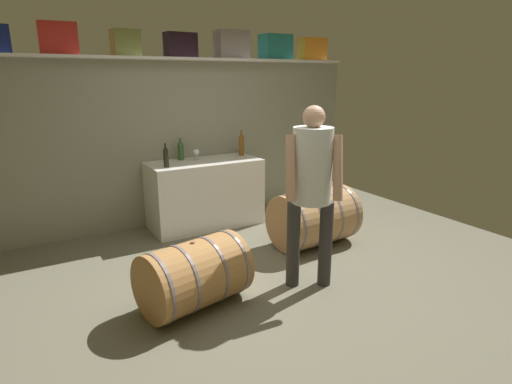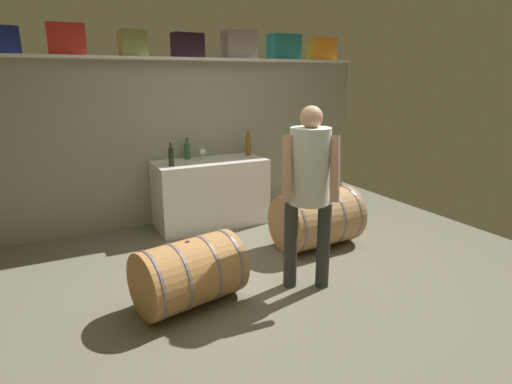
{
  "view_description": "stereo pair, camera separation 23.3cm",
  "coord_description": "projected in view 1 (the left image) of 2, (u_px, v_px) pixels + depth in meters",
  "views": [
    {
      "loc": [
        -1.94,
        -3.11,
        1.93
      ],
      "look_at": [
        0.12,
        0.44,
        0.8
      ],
      "focal_mm": 29.46,
      "sensor_mm": 36.0,
      "label": 1
    },
    {
      "loc": [
        -1.74,
        -3.22,
        1.93
      ],
      "look_at": [
        0.12,
        0.44,
        0.8
      ],
      "focal_mm": 29.46,
      "sensor_mm": 36.0,
      "label": 2
    }
  ],
  "objects": [
    {
      "name": "ground_plane",
      "position": [
        241.0,
        263.0,
        4.51
      ],
      "size": [
        6.42,
        7.67,
        0.02
      ],
      "primitive_type": "cube",
      "color": "#6A6754"
    },
    {
      "name": "back_wall_panel",
      "position": [
        181.0,
        143.0,
        5.63
      ],
      "size": [
        5.22,
        0.1,
        2.12
      ],
      "primitive_type": "cube",
      "color": "gray",
      "rests_on": "ground"
    },
    {
      "name": "high_shelf_board",
      "position": [
        181.0,
        59.0,
        5.21
      ],
      "size": [
        4.8,
        0.4,
        0.03
      ],
      "primitive_type": "cube",
      "color": "silver",
      "rests_on": "back_wall_panel"
    },
    {
      "name": "toolcase_red",
      "position": [
        58.0,
        39.0,
        4.5
      ],
      "size": [
        0.41,
        0.32,
        0.33
      ],
      "primitive_type": "cube",
      "rotation": [
        0.0,
        0.0,
        -0.08
      ],
      "color": "red",
      "rests_on": "high_shelf_board"
    },
    {
      "name": "toolcase_olive",
      "position": [
        125.0,
        43.0,
        4.84
      ],
      "size": [
        0.31,
        0.27,
        0.3
      ],
      "primitive_type": "cube",
      "rotation": [
        0.0,
        0.0,
        0.03
      ],
      "color": "olive",
      "rests_on": "high_shelf_board"
    },
    {
      "name": "toolcase_black",
      "position": [
        181.0,
        45.0,
        5.17
      ],
      "size": [
        0.4,
        0.22,
        0.29
      ],
      "primitive_type": "cube",
      "rotation": [
        0.0,
        0.0,
        0.07
      ],
      "color": "black",
      "rests_on": "high_shelf_board"
    },
    {
      "name": "toolcase_grey",
      "position": [
        231.0,
        45.0,
        5.5
      ],
      "size": [
        0.43,
        0.31,
        0.35
      ],
      "primitive_type": "cube",
      "rotation": [
        0.0,
        0.0,
        -0.06
      ],
      "color": "gray",
      "rests_on": "high_shelf_board"
    },
    {
      "name": "toolcase_teal",
      "position": [
        275.0,
        47.0,
        5.84
      ],
      "size": [
        0.42,
        0.3,
        0.33
      ],
      "primitive_type": "cube",
      "rotation": [
        0.0,
        0.0,
        -0.05
      ],
      "color": "#217876",
      "rests_on": "high_shelf_board"
    },
    {
      "name": "toolcase_orange",
      "position": [
        312.0,
        49.0,
        6.15
      ],
      "size": [
        0.41,
        0.2,
        0.31
      ],
      "primitive_type": "cube",
      "rotation": [
        0.0,
        0.0,
        -0.02
      ],
      "color": "orange",
      "rests_on": "high_shelf_board"
    },
    {
      "name": "work_cabinet",
      "position": [
        205.0,
        193.0,
        5.54
      ],
      "size": [
        1.45,
        0.66,
        0.88
      ],
      "primitive_type": "cube",
      "color": "white",
      "rests_on": "ground"
    },
    {
      "name": "wine_bottle_dark",
      "position": [
        166.0,
        157.0,
        5.03
      ],
      "size": [
        0.06,
        0.06,
        0.29
      ],
      "color": "black",
      "rests_on": "work_cabinet"
    },
    {
      "name": "wine_bottle_green",
      "position": [
        181.0,
        150.0,
        5.45
      ],
      "size": [
        0.08,
        0.08,
        0.28
      ],
      "color": "#2F5729",
      "rests_on": "work_cabinet"
    },
    {
      "name": "wine_bottle_amber",
      "position": [
        241.0,
        144.0,
        5.76
      ],
      "size": [
        0.07,
        0.07,
        0.35
      ],
      "color": "brown",
      "rests_on": "work_cabinet"
    },
    {
      "name": "wine_glass",
      "position": [
        196.0,
        153.0,
        5.46
      ],
      "size": [
        0.08,
        0.08,
        0.14
      ],
      "color": "white",
      "rests_on": "work_cabinet"
    },
    {
      "name": "wine_barrel_near",
      "position": [
        314.0,
        217.0,
        4.92
      ],
      "size": [
        0.99,
        0.72,
        0.67
      ],
      "rotation": [
        0.0,
        0.0,
        0.07
      ],
      "color": "tan",
      "rests_on": "ground"
    },
    {
      "name": "wine_barrel_far",
      "position": [
        194.0,
        275.0,
        3.59
      ],
      "size": [
        0.99,
        0.75,
        0.6
      ],
      "rotation": [
        0.0,
        0.0,
        0.22
      ],
      "color": "#B17B45",
      "rests_on": "ground"
    },
    {
      "name": "tasting_cup",
      "position": [
        315.0,
        188.0,
        4.83
      ],
      "size": [
        0.07,
        0.07,
        0.05
      ],
      "primitive_type": "cylinder",
      "color": "red",
      "rests_on": "wine_barrel_near"
    },
    {
      "name": "winemaker_pouring",
      "position": [
        312.0,
        179.0,
        3.76
      ],
      "size": [
        0.54,
        0.48,
        1.69
      ],
      "rotation": [
        0.0,
        0.0,
        2.65
      ],
      "color": "#313030",
      "rests_on": "ground"
    }
  ]
}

